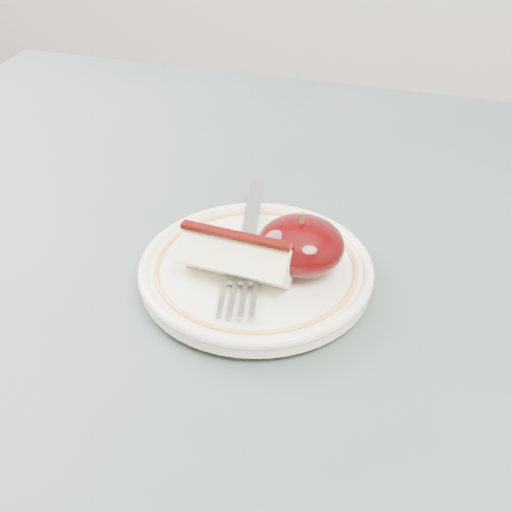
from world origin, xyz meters
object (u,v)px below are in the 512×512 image
(plate, at_px, (256,270))
(fork, at_px, (247,245))
(apple_half, at_px, (301,245))
(table, at_px, (238,383))

(plate, xyz_separation_m, fork, (-0.01, 0.02, 0.01))
(plate, relative_size, apple_half, 2.72)
(table, bearing_deg, apple_half, 39.67)
(apple_half, xyz_separation_m, fork, (-0.05, 0.01, -0.02))
(plate, bearing_deg, fork, 123.96)
(table, relative_size, fork, 4.73)
(table, height_order, fork, fork)
(plate, xyz_separation_m, apple_half, (0.03, 0.01, 0.03))
(plate, bearing_deg, table, -107.24)
(plate, height_order, apple_half, apple_half)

